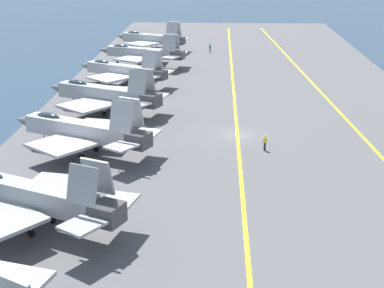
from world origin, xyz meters
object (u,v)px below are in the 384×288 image
(parked_jet_eighth, at_px, (151,39))
(crew_yellow_vest, at_px, (265,142))
(parked_jet_fifth, at_px, (103,94))
(parked_jet_seventh, at_px, (142,53))
(parked_jet_fourth, at_px, (81,130))
(parked_jet_sixth, at_px, (123,70))
(parked_jet_third, at_px, (30,195))
(crew_green_vest, at_px, (210,47))

(parked_jet_eighth, distance_m, crew_yellow_vest, 62.21)
(parked_jet_fifth, bearing_deg, parked_jet_seventh, -2.47)
(parked_jet_fourth, xyz_separation_m, crew_yellow_vest, (2.01, -19.41, -1.70))
(parked_jet_fifth, distance_m, crew_yellow_vest, 24.44)
(parked_jet_fourth, relative_size, crew_yellow_vest, 9.74)
(crew_yellow_vest, bearing_deg, parked_jet_sixth, 34.75)
(parked_jet_fourth, bearing_deg, parked_jet_sixth, 0.78)
(parked_jet_sixth, relative_size, parked_jet_eighth, 1.01)
(parked_jet_third, bearing_deg, parked_jet_eighth, -0.36)
(parked_jet_third, distance_m, parked_jet_eighth, 78.12)
(parked_jet_sixth, bearing_deg, parked_jet_fourth, -179.22)
(crew_green_vest, bearing_deg, parked_jet_sixth, 156.61)
(parked_jet_third, xyz_separation_m, parked_jet_eighth, (78.12, -0.49, -0.26))
(parked_jet_sixth, bearing_deg, parked_jet_seventh, -4.06)
(crew_green_vest, bearing_deg, parked_jet_fifth, 163.58)
(parked_jet_seventh, height_order, crew_yellow_vest, parked_jet_seventh)
(parked_jet_sixth, xyz_separation_m, crew_yellow_vest, (-28.59, -19.83, -1.53))
(crew_green_vest, bearing_deg, crew_yellow_vest, -173.26)
(crew_yellow_vest, bearing_deg, parked_jet_seventh, 23.37)
(parked_jet_third, xyz_separation_m, crew_yellow_vest, (18.91, -19.52, -1.82))
(crew_green_vest, xyz_separation_m, crew_yellow_vest, (-58.46, -6.91, 0.00))
(parked_jet_fourth, height_order, parked_jet_fifth, parked_jet_fourth)
(parked_jet_third, bearing_deg, parked_jet_fifth, 0.92)
(parked_jet_eighth, height_order, crew_yellow_vest, parked_jet_eighth)
(parked_jet_sixth, distance_m, crew_green_vest, 32.58)
(parked_jet_eighth, bearing_deg, parked_jet_fourth, 179.64)
(parked_jet_third, height_order, parked_jet_fifth, parked_jet_third)
(parked_jet_eighth, relative_size, crew_yellow_vest, 9.02)
(parked_jet_sixth, bearing_deg, crew_yellow_vest, -145.25)
(parked_jet_fifth, distance_m, parked_jet_seventh, 29.58)
(parked_jet_sixth, height_order, crew_green_vest, parked_jet_sixth)
(parked_jet_seventh, bearing_deg, crew_yellow_vest, -156.63)
(parked_jet_fifth, height_order, parked_jet_seventh, parked_jet_fifth)
(parked_jet_fourth, distance_m, crew_yellow_vest, 19.59)
(parked_jet_fourth, distance_m, parked_jet_sixth, 30.60)
(parked_jet_third, bearing_deg, parked_jet_seventh, -0.69)
(parked_jet_third, relative_size, parked_jet_seventh, 1.02)
(parked_jet_fourth, distance_m, parked_jet_fifth, 15.91)
(parked_jet_eighth, bearing_deg, parked_jet_seventh, -179.08)
(parked_jet_fifth, bearing_deg, parked_jet_third, -179.08)
(parked_jet_fifth, xyz_separation_m, parked_jet_seventh, (29.56, -1.27, 0.02))
(crew_yellow_vest, bearing_deg, crew_green_vest, 6.74)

